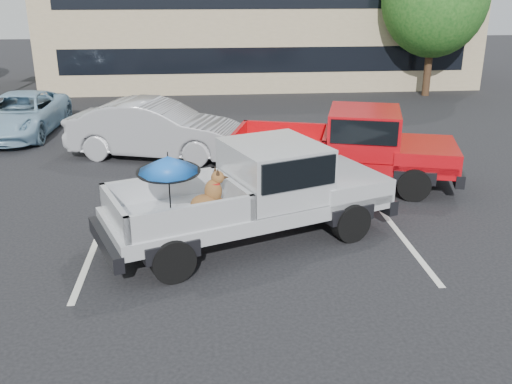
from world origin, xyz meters
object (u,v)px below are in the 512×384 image
Objects in this scene: red_pickup at (356,144)px; blue_suv at (20,114)px; silver_pickup at (263,187)px; silver_sedan at (155,129)px.

blue_suv is (-9.67, 5.81, -0.36)m from red_pickup.
silver_pickup is 11.26m from blue_suv.
silver_sedan is 1.02× the size of blue_suv.
blue_suv is (-4.60, 2.97, -0.14)m from silver_sedan.
silver_sedan is at bearing 166.79° from red_pickup.
silver_pickup reaches higher than silver_sedan.
silver_pickup is at bearing -140.69° from silver_sedan.
silver_pickup is 6.29m from silver_sedan.
silver_sedan is at bearing 92.01° from silver_pickup.
silver_sedan is (-2.47, 5.78, -0.24)m from silver_pickup.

